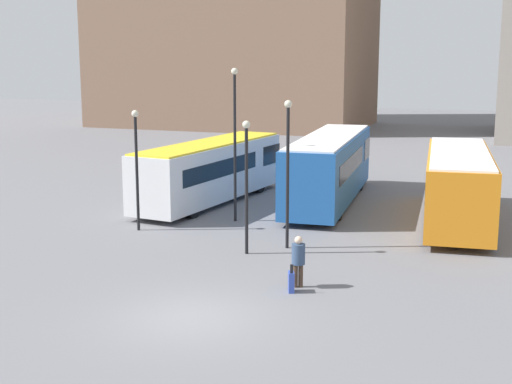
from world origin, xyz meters
name	(u,v)px	position (x,y,z in m)	size (l,w,h in m)	color
ground_plane	(191,318)	(0.00, 0.00, 0.00)	(160.00, 160.00, 0.00)	slate
bus_0	(211,170)	(-5.80, 14.52, 1.60)	(3.60, 10.85, 2.94)	silver
bus_1	(330,166)	(-0.40, 16.49, 1.78)	(3.46, 11.90, 3.26)	#1E56A3
bus_2	(458,184)	(5.80, 14.25, 1.67)	(3.69, 10.75, 3.07)	orange
traveler	(298,257)	(1.99, 3.53, 0.96)	(0.54, 0.54, 1.62)	#4C3828
suitcase	(291,282)	(1.93, 3.01, 0.32)	(0.30, 0.41, 0.90)	#334CB2
lamp_post_0	(288,162)	(0.27, 7.75, 3.23)	(0.28, 0.28, 5.47)	black
lamp_post_1	(137,159)	(-6.29, 8.24, 2.94)	(0.28, 0.28, 4.91)	black
lamp_post_2	(246,175)	(-0.86, 6.50, 2.89)	(0.28, 0.28, 4.81)	black
lamp_post_3	(235,134)	(-3.18, 11.15, 3.79)	(0.28, 0.28, 6.53)	black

